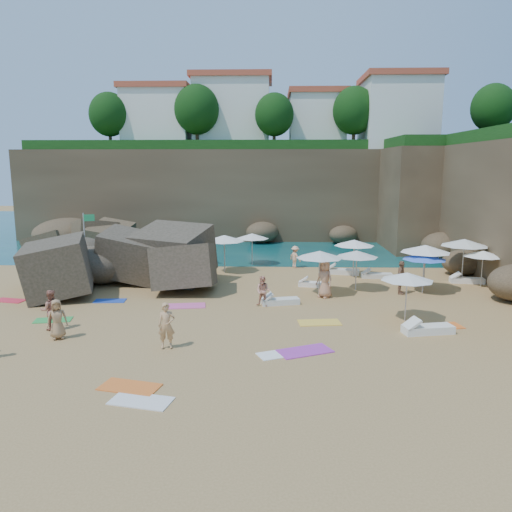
{
  "coord_description": "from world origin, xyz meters",
  "views": [
    {
      "loc": [
        2.78,
        -22.38,
        6.6
      ],
      "look_at": [
        2.0,
        3.0,
        2.0
      ],
      "focal_mm": 35.0,
      "sensor_mm": 36.0,
      "label": 1
    }
  ],
  "objects_px": {
    "parasol_1": "(252,236)",
    "person_stand_5": "(204,251)",
    "flag_pole": "(86,234)",
    "parasol_0": "(224,238)",
    "lounger_0": "(314,284)",
    "person_stand_1": "(51,310)",
    "rock_outcrop": "(118,287)",
    "person_stand_3": "(401,278)",
    "person_stand_4": "(325,279)",
    "parasol_2": "(425,249)",
    "person_stand_2": "(295,257)"
  },
  "relations": [
    {
      "from": "parasol_1",
      "to": "person_stand_5",
      "type": "xyz_separation_m",
      "value": [
        -3.32,
        0.23,
        -1.07
      ]
    },
    {
      "from": "flag_pole",
      "to": "parasol_1",
      "type": "height_order",
      "value": "flag_pole"
    },
    {
      "from": "parasol_0",
      "to": "lounger_0",
      "type": "relative_size",
      "value": 1.5
    },
    {
      "from": "parasol_0",
      "to": "person_stand_1",
      "type": "xyz_separation_m",
      "value": [
        -6.03,
        -11.34,
        -1.34
      ]
    },
    {
      "from": "rock_outcrop",
      "to": "person_stand_5",
      "type": "bearing_deg",
      "value": 60.14
    },
    {
      "from": "person_stand_3",
      "to": "person_stand_4",
      "type": "height_order",
      "value": "person_stand_4"
    },
    {
      "from": "parasol_2",
      "to": "lounger_0",
      "type": "relative_size",
      "value": 1.58
    },
    {
      "from": "person_stand_1",
      "to": "parasol_2",
      "type": "bearing_deg",
      "value": 178.56
    },
    {
      "from": "flag_pole",
      "to": "parasol_1",
      "type": "xyz_separation_m",
      "value": [
        10.37,
        2.32,
        -0.4
      ]
    },
    {
      "from": "flag_pole",
      "to": "lounger_0",
      "type": "xyz_separation_m",
      "value": [
        14.02,
        -3.79,
        -2.23
      ]
    },
    {
      "from": "rock_outcrop",
      "to": "person_stand_1",
      "type": "distance_m",
      "value": 7.41
    },
    {
      "from": "rock_outcrop",
      "to": "parasol_2",
      "type": "bearing_deg",
      "value": -1.05
    },
    {
      "from": "parasol_0",
      "to": "person_stand_4",
      "type": "bearing_deg",
      "value": -46.21
    },
    {
      "from": "rock_outcrop",
      "to": "flag_pole",
      "type": "bearing_deg",
      "value": 127.42
    },
    {
      "from": "parasol_1",
      "to": "parasol_2",
      "type": "distance_m",
      "value": 11.65
    },
    {
      "from": "lounger_0",
      "to": "person_stand_4",
      "type": "distance_m",
      "value": 2.43
    },
    {
      "from": "person_stand_4",
      "to": "lounger_0",
      "type": "bearing_deg",
      "value": 143.35
    },
    {
      "from": "parasol_0",
      "to": "person_stand_3",
      "type": "distance_m",
      "value": 11.01
    },
    {
      "from": "parasol_1",
      "to": "person_stand_1",
      "type": "relative_size",
      "value": 1.36
    },
    {
      "from": "parasol_0",
      "to": "lounger_0",
      "type": "xyz_separation_m",
      "value": [
        5.29,
        -3.62,
        -2.04
      ]
    },
    {
      "from": "parasol_0",
      "to": "parasol_2",
      "type": "xyz_separation_m",
      "value": [
        11.09,
        -4.3,
        0.1
      ]
    },
    {
      "from": "lounger_0",
      "to": "person_stand_4",
      "type": "height_order",
      "value": "person_stand_4"
    },
    {
      "from": "person_stand_3",
      "to": "person_stand_1",
      "type": "bearing_deg",
      "value": 136.72
    },
    {
      "from": "rock_outcrop",
      "to": "person_stand_1",
      "type": "relative_size",
      "value": 5.0
    },
    {
      "from": "lounger_0",
      "to": "person_stand_1",
      "type": "distance_m",
      "value": 13.72
    },
    {
      "from": "person_stand_2",
      "to": "person_stand_4",
      "type": "height_order",
      "value": "person_stand_4"
    },
    {
      "from": "lounger_0",
      "to": "person_stand_3",
      "type": "xyz_separation_m",
      "value": [
        4.38,
        -1.49,
        0.75
      ]
    },
    {
      "from": "rock_outcrop",
      "to": "person_stand_5",
      "type": "height_order",
      "value": "person_stand_5"
    },
    {
      "from": "parasol_2",
      "to": "person_stand_4",
      "type": "distance_m",
      "value": 5.83
    },
    {
      "from": "lounger_0",
      "to": "person_stand_5",
      "type": "height_order",
      "value": "person_stand_5"
    },
    {
      "from": "rock_outcrop",
      "to": "person_stand_2",
      "type": "bearing_deg",
      "value": 29.01
    },
    {
      "from": "rock_outcrop",
      "to": "parasol_0",
      "type": "distance_m",
      "value": 7.17
    },
    {
      "from": "lounger_0",
      "to": "person_stand_2",
      "type": "relative_size",
      "value": 1.15
    },
    {
      "from": "parasol_0",
      "to": "parasol_1",
      "type": "xyz_separation_m",
      "value": [
        1.63,
        2.49,
        -0.21
      ]
    },
    {
      "from": "parasol_1",
      "to": "person_stand_5",
      "type": "height_order",
      "value": "parasol_1"
    },
    {
      "from": "flag_pole",
      "to": "person_stand_5",
      "type": "height_order",
      "value": "flag_pole"
    },
    {
      "from": "parasol_0",
      "to": "person_stand_1",
      "type": "bearing_deg",
      "value": -118.02
    },
    {
      "from": "parasol_2",
      "to": "person_stand_1",
      "type": "distance_m",
      "value": 18.57
    },
    {
      "from": "parasol_2",
      "to": "parasol_1",
      "type": "bearing_deg",
      "value": 144.31
    },
    {
      "from": "parasol_1",
      "to": "person_stand_5",
      "type": "bearing_deg",
      "value": 176.1
    },
    {
      "from": "parasol_0",
      "to": "person_stand_1",
      "type": "distance_m",
      "value": 12.91
    },
    {
      "from": "parasol_2",
      "to": "person_stand_5",
      "type": "height_order",
      "value": "parasol_2"
    },
    {
      "from": "flag_pole",
      "to": "person_stand_2",
      "type": "distance_m",
      "value": 13.4
    },
    {
      "from": "person_stand_1",
      "to": "person_stand_4",
      "type": "height_order",
      "value": "person_stand_4"
    },
    {
      "from": "parasol_2",
      "to": "person_stand_3",
      "type": "bearing_deg",
      "value": -150.5
    },
    {
      "from": "parasol_0",
      "to": "lounger_0",
      "type": "height_order",
      "value": "parasol_0"
    },
    {
      "from": "parasol_2",
      "to": "person_stand_4",
      "type": "xyz_separation_m",
      "value": [
        -5.45,
        -1.58,
        -1.31
      ]
    },
    {
      "from": "person_stand_4",
      "to": "person_stand_5",
      "type": "height_order",
      "value": "person_stand_4"
    },
    {
      "from": "parasol_2",
      "to": "person_stand_1",
      "type": "relative_size",
      "value": 1.57
    },
    {
      "from": "flag_pole",
      "to": "person_stand_2",
      "type": "relative_size",
      "value": 2.56
    }
  ]
}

